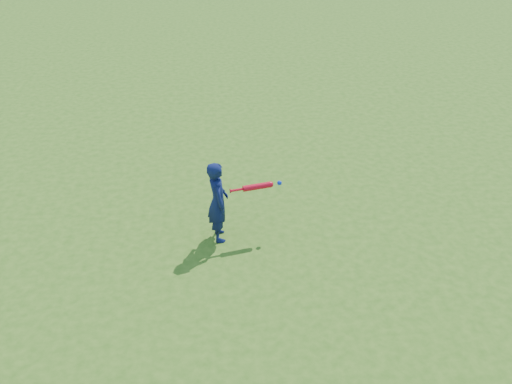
# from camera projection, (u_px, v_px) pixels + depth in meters

# --- Properties ---
(ground) EXTENTS (80.00, 80.00, 0.00)m
(ground) POSITION_uv_depth(u_px,v_px,m) (266.00, 254.00, 7.09)
(ground) COLOR #366317
(ground) RESTS_ON ground
(child) EXTENTS (0.31, 0.43, 1.09)m
(child) POSITION_uv_depth(u_px,v_px,m) (218.00, 202.00, 7.11)
(child) COLOR #0F1746
(child) RESTS_ON ground
(bat_swing) EXTENTS (0.67, 0.19, 0.08)m
(bat_swing) POSITION_uv_depth(u_px,v_px,m) (259.00, 186.00, 7.13)
(bat_swing) COLOR red
(bat_swing) RESTS_ON ground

